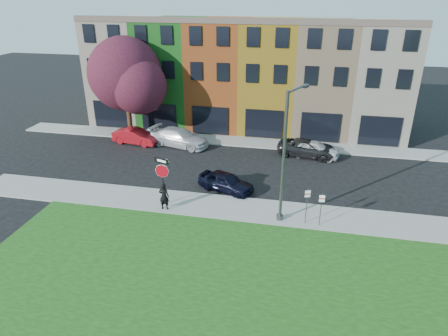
% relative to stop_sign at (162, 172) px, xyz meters
% --- Properties ---
extents(ground, '(120.00, 120.00, 0.00)m').
position_rel_stop_sign_xyz_m(ground, '(4.77, -2.57, -2.38)').
color(ground, black).
rests_on(ground, ground).
extents(sidewalk_near, '(40.00, 3.00, 0.12)m').
position_rel_stop_sign_xyz_m(sidewalk_near, '(6.77, 0.43, -2.32)').
color(sidewalk_near, gray).
rests_on(sidewalk_near, ground).
extents(sidewalk_far, '(40.00, 2.40, 0.12)m').
position_rel_stop_sign_xyz_m(sidewalk_far, '(1.77, 12.43, -2.32)').
color(sidewalk_far, gray).
rests_on(sidewalk_far, ground).
extents(rowhouse_block, '(30.00, 10.12, 10.00)m').
position_rel_stop_sign_xyz_m(rowhouse_block, '(2.27, 18.61, 2.61)').
color(rowhouse_block, beige).
rests_on(rowhouse_block, ground).
extents(stop_sign, '(1.01, 0.38, 3.17)m').
position_rel_stop_sign_xyz_m(stop_sign, '(0.00, 0.00, 0.00)').
color(stop_sign, black).
rests_on(stop_sign, sidewalk_near).
extents(man, '(0.66, 0.45, 1.75)m').
position_rel_stop_sign_xyz_m(man, '(0.23, -0.57, -1.39)').
color(man, black).
rests_on(man, sidewalk_near).
extents(sedan_near, '(4.17, 4.96, 1.34)m').
position_rel_stop_sign_xyz_m(sedan_near, '(3.43, 2.85, -1.71)').
color(sedan_near, black).
rests_on(sedan_near, ground).
extents(parked_car_red, '(2.56, 4.57, 1.38)m').
position_rel_stop_sign_xyz_m(parked_car_red, '(-6.24, 10.17, -1.69)').
color(parked_car_red, maroon).
rests_on(parked_car_red, ground).
extents(parked_car_silver, '(4.44, 6.25, 1.55)m').
position_rel_stop_sign_xyz_m(parked_car_silver, '(-2.28, 10.45, -1.61)').
color(parked_car_silver, silver).
rests_on(parked_car_silver, ground).
extents(parked_car_dark, '(3.53, 5.47, 1.36)m').
position_rel_stop_sign_xyz_m(parked_car_dark, '(8.79, 10.40, -1.70)').
color(parked_car_dark, black).
rests_on(parked_car_dark, ground).
extents(parked_car_white, '(2.98, 4.63, 1.40)m').
position_rel_stop_sign_xyz_m(parked_car_white, '(9.32, 10.24, -1.68)').
color(parked_car_white, silver).
rests_on(parked_car_white, ground).
extents(street_lamp, '(1.27, 2.42, 7.75)m').
position_rel_stop_sign_xyz_m(street_lamp, '(7.45, -0.16, 1.65)').
color(street_lamp, '#47494C').
rests_on(street_lamp, sidewalk_near).
extents(parking_sign_a, '(0.31, 0.14, 2.24)m').
position_rel_stop_sign_xyz_m(parking_sign_a, '(8.86, -0.46, -0.87)').
color(parking_sign_a, '#47494C').
rests_on(parking_sign_a, sidewalk_near).
extents(parking_sign_b, '(0.32, 0.09, 2.04)m').
position_rel_stop_sign_xyz_m(parking_sign_b, '(9.66, -0.54, -0.98)').
color(parking_sign_b, '#47494C').
rests_on(parking_sign_b, sidewalk_near).
extents(tree_purple, '(7.79, 6.82, 8.95)m').
position_rel_stop_sign_xyz_m(tree_purple, '(-7.39, 12.00, 3.28)').
color(tree_purple, black).
rests_on(tree_purple, sidewalk_far).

